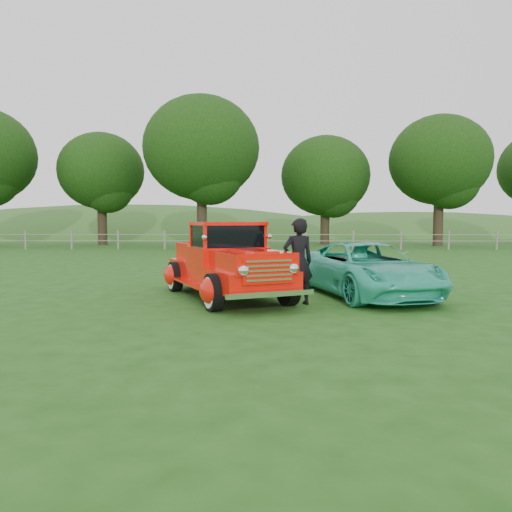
{
  "coord_description": "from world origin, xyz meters",
  "views": [
    {
      "loc": [
        0.57,
        -9.67,
        1.79
      ],
      "look_at": [
        0.32,
        1.2,
        1.03
      ],
      "focal_mm": 35.0,
      "sensor_mm": 36.0,
      "label": 1
    }
  ],
  "objects_px": {
    "tree_mid_east": "(440,160)",
    "man": "(298,262)",
    "tree_near_east": "(325,176)",
    "red_pickup": "(227,264)",
    "tree_mid_west": "(101,171)",
    "teal_sedan": "(367,269)",
    "tree_near_west": "(201,148)"
  },
  "relations": [
    {
      "from": "tree_mid_west",
      "to": "teal_sedan",
      "type": "distance_m",
      "value": 30.19
    },
    {
      "from": "tree_mid_west",
      "to": "man",
      "type": "height_order",
      "value": "tree_mid_west"
    },
    {
      "from": "tree_mid_east",
      "to": "man",
      "type": "height_order",
      "value": "tree_mid_east"
    },
    {
      "from": "tree_mid_west",
      "to": "tree_near_east",
      "type": "distance_m",
      "value": 17.03
    },
    {
      "from": "tree_near_west",
      "to": "tree_near_east",
      "type": "distance_m",
      "value": 9.97
    },
    {
      "from": "tree_near_east",
      "to": "red_pickup",
      "type": "bearing_deg",
      "value": -101.21
    },
    {
      "from": "tree_mid_east",
      "to": "tree_near_west",
      "type": "bearing_deg",
      "value": -173.29
    },
    {
      "from": "tree_near_east",
      "to": "red_pickup",
      "type": "relative_size",
      "value": 1.58
    },
    {
      "from": "tree_mid_east",
      "to": "red_pickup",
      "type": "bearing_deg",
      "value": -118.03
    },
    {
      "from": "tree_mid_east",
      "to": "tree_near_east",
      "type": "bearing_deg",
      "value": 165.96
    },
    {
      "from": "tree_near_east",
      "to": "teal_sedan",
      "type": "height_order",
      "value": "tree_near_east"
    },
    {
      "from": "tree_near_west",
      "to": "tree_mid_east",
      "type": "height_order",
      "value": "tree_near_west"
    },
    {
      "from": "teal_sedan",
      "to": "tree_near_west",
      "type": "bearing_deg",
      "value": 91.7
    },
    {
      "from": "red_pickup",
      "to": "teal_sedan",
      "type": "height_order",
      "value": "red_pickup"
    },
    {
      "from": "tree_mid_east",
      "to": "teal_sedan",
      "type": "distance_m",
      "value": 27.3
    },
    {
      "from": "tree_near_east",
      "to": "man",
      "type": "bearing_deg",
      "value": -97.67
    },
    {
      "from": "tree_near_east",
      "to": "teal_sedan",
      "type": "relative_size",
      "value": 1.79
    },
    {
      "from": "tree_near_west",
      "to": "red_pickup",
      "type": "relative_size",
      "value": 1.98
    },
    {
      "from": "tree_mid_west",
      "to": "red_pickup",
      "type": "relative_size",
      "value": 1.61
    },
    {
      "from": "man",
      "to": "teal_sedan",
      "type": "bearing_deg",
      "value": -162.51
    },
    {
      "from": "tree_near_west",
      "to": "man",
      "type": "bearing_deg",
      "value": -77.72
    },
    {
      "from": "tree_mid_west",
      "to": "red_pickup",
      "type": "bearing_deg",
      "value": -66.02
    },
    {
      "from": "tree_mid_east",
      "to": "teal_sedan",
      "type": "bearing_deg",
      "value": -112.09
    },
    {
      "from": "red_pickup",
      "to": "man",
      "type": "xyz_separation_m",
      "value": [
        1.6,
        -0.88,
        0.13
      ]
    },
    {
      "from": "tree_near_west",
      "to": "tree_near_east",
      "type": "height_order",
      "value": "tree_near_west"
    },
    {
      "from": "tree_mid_east",
      "to": "red_pickup",
      "type": "height_order",
      "value": "tree_mid_east"
    },
    {
      "from": "tree_mid_east",
      "to": "red_pickup",
      "type": "distance_m",
      "value": 28.97
    },
    {
      "from": "tree_near_west",
      "to": "tree_near_east",
      "type": "relative_size",
      "value": 1.25
    },
    {
      "from": "tree_mid_east",
      "to": "man",
      "type": "bearing_deg",
      "value": -114.35
    },
    {
      "from": "tree_near_east",
      "to": "tree_mid_west",
      "type": "bearing_deg",
      "value": -176.63
    },
    {
      "from": "tree_mid_west",
      "to": "teal_sedan",
      "type": "relative_size",
      "value": 1.82
    },
    {
      "from": "tree_mid_west",
      "to": "teal_sedan",
      "type": "height_order",
      "value": "tree_mid_west"
    }
  ]
}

